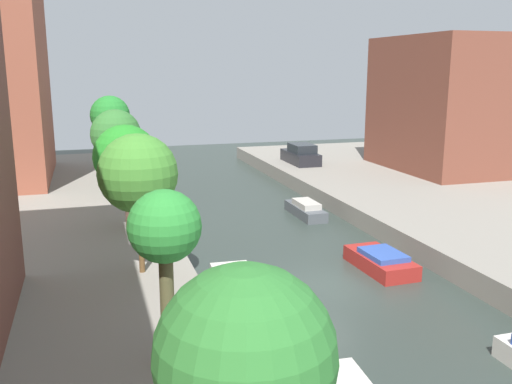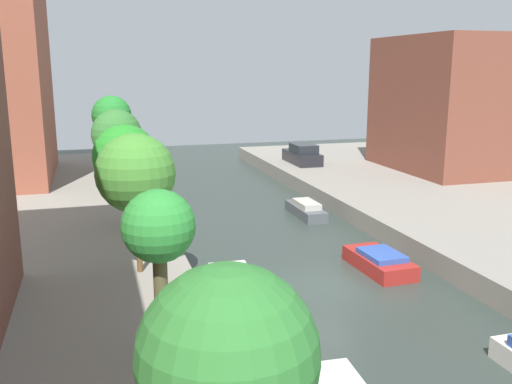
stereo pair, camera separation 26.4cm
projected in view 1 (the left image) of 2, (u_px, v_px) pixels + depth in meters
name	position (u px, v px, depth m)	size (l,w,h in m)	color
ground_plane	(324.00, 286.00, 21.96)	(84.00, 84.00, 0.00)	#2D3833
low_block_right	(461.00, 103.00, 41.17)	(10.00, 10.62, 9.58)	brown
street_tree_0	(245.00, 359.00, 6.73)	(2.25, 2.25, 5.13)	brown
street_tree_1	(165.00, 231.00, 13.51)	(1.81, 1.81, 4.54)	#4D4A2B
street_tree_2	(138.00, 174.00, 19.88)	(2.86, 2.86, 5.13)	brown
street_tree_3	(126.00, 157.00, 25.76)	(2.98, 2.98, 4.85)	#4E382C
street_tree_4	(116.00, 135.00, 33.14)	(2.96, 2.96, 4.99)	brown
street_tree_5	(110.00, 116.00, 39.15)	(2.74, 2.74, 5.48)	brown
parked_car	(301.00, 155.00, 44.04)	(1.89, 4.42, 1.55)	black
moored_boat_left_3	(239.00, 289.00, 20.77)	(1.72, 4.30, 0.69)	beige
moored_boat_right_2	(381.00, 261.00, 23.65)	(1.79, 3.60, 0.86)	maroon
moored_boat_right_3	(306.00, 210.00, 32.23)	(1.24, 3.74, 0.91)	#4C5156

